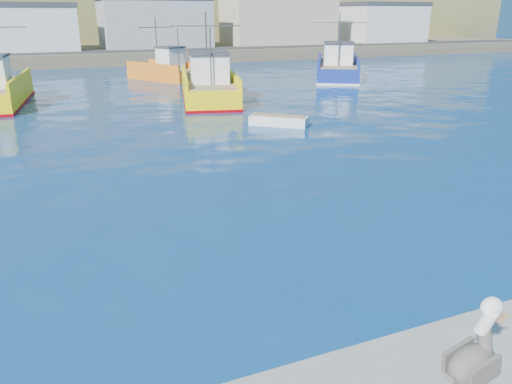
{
  "coord_description": "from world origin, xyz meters",
  "views": [
    {
      "loc": [
        -6.46,
        -9.42,
        6.3
      ],
      "look_at": [
        -0.9,
        3.6,
        1.24
      ],
      "focal_mm": 35.0,
      "sensor_mm": 36.0,
      "label": 1
    }
  ],
  "objects_px": {
    "trawler_blue": "(337,68)",
    "pelican": "(476,356)",
    "skiff_mid": "(279,121)",
    "trawler_yellow_b": "(209,87)",
    "boat_orange": "(165,70)"
  },
  "relations": [
    {
      "from": "trawler_blue",
      "to": "pelican",
      "type": "height_order",
      "value": "trawler_blue"
    },
    {
      "from": "boat_orange",
      "to": "skiff_mid",
      "type": "height_order",
      "value": "boat_orange"
    },
    {
      "from": "trawler_blue",
      "to": "boat_orange",
      "type": "height_order",
      "value": "trawler_blue"
    },
    {
      "from": "trawler_yellow_b",
      "to": "skiff_mid",
      "type": "relative_size",
      "value": 3.5
    },
    {
      "from": "boat_orange",
      "to": "pelican",
      "type": "distance_m",
      "value": 46.43
    },
    {
      "from": "trawler_yellow_b",
      "to": "boat_orange",
      "type": "relative_size",
      "value": 1.4
    },
    {
      "from": "trawler_yellow_b",
      "to": "pelican",
      "type": "distance_m",
      "value": 32.94
    },
    {
      "from": "trawler_yellow_b",
      "to": "trawler_blue",
      "type": "relative_size",
      "value": 1.0
    },
    {
      "from": "trawler_blue",
      "to": "trawler_yellow_b",
      "type": "bearing_deg",
      "value": -154.23
    },
    {
      "from": "boat_orange",
      "to": "pelican",
      "type": "xyz_separation_m",
      "value": [
        -5.98,
        -46.04,
        0.22
      ]
    },
    {
      "from": "pelican",
      "to": "trawler_yellow_b",
      "type": "bearing_deg",
      "value": 79.31
    },
    {
      "from": "skiff_mid",
      "to": "trawler_yellow_b",
      "type": "bearing_deg",
      "value": 95.45
    },
    {
      "from": "skiff_mid",
      "to": "pelican",
      "type": "distance_m",
      "value": 23.11
    },
    {
      "from": "skiff_mid",
      "to": "boat_orange",
      "type": "bearing_deg",
      "value": 92.68
    },
    {
      "from": "trawler_yellow_b",
      "to": "boat_orange",
      "type": "xyz_separation_m",
      "value": [
        -0.13,
        13.67,
        -0.02
      ]
    }
  ]
}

